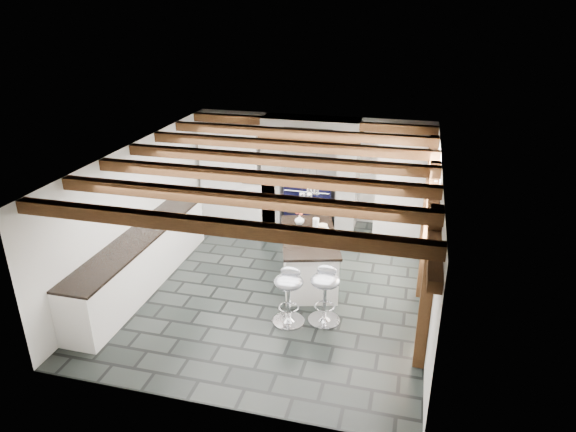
% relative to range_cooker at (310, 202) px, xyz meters
% --- Properties ---
extents(ground, '(6.00, 6.00, 0.00)m').
position_rel_range_cooker_xyz_m(ground, '(0.00, -2.68, -0.47)').
color(ground, black).
rests_on(ground, ground).
extents(room_shell, '(6.00, 6.03, 6.00)m').
position_rel_range_cooker_xyz_m(room_shell, '(-0.61, -1.26, 0.60)').
color(room_shell, silver).
rests_on(room_shell, ground).
extents(range_cooker, '(1.00, 0.63, 0.99)m').
position_rel_range_cooker_xyz_m(range_cooker, '(0.00, 0.00, 0.00)').
color(range_cooker, black).
rests_on(range_cooker, ground).
extents(kitchen_island, '(1.35, 1.92, 1.15)m').
position_rel_range_cooker_xyz_m(kitchen_island, '(0.51, -2.44, -0.03)').
color(kitchen_island, white).
rests_on(kitchen_island, ground).
extents(bar_stool_near, '(0.49, 0.49, 0.91)m').
position_rel_range_cooker_xyz_m(bar_stool_near, '(1.01, -3.59, 0.10)').
color(bar_stool_near, silver).
rests_on(bar_stool_near, ground).
extents(bar_stool_far, '(0.48, 0.48, 0.90)m').
position_rel_range_cooker_xyz_m(bar_stool_far, '(0.49, -3.75, 0.09)').
color(bar_stool_far, silver).
rests_on(bar_stool_far, ground).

